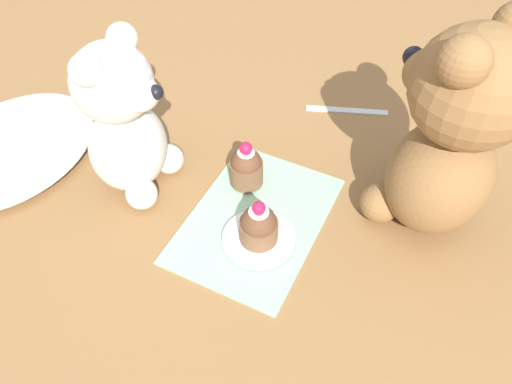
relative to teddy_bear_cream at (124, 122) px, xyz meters
name	(u,v)px	position (x,y,z in m)	size (l,w,h in m)	color
ground_plane	(256,221)	(0.01, -0.18, -0.11)	(4.00, 4.00, 0.00)	olive
knitted_placemat	(256,219)	(0.01, -0.18, -0.10)	(0.23, 0.16, 0.01)	#8EBC99
tulle_cloth	(11,147)	(-0.04, 0.19, -0.09)	(0.27, 0.21, 0.03)	silver
teddy_bear_cream	(124,122)	(0.00, 0.00, 0.00)	(0.12, 0.12, 0.22)	silver
teddy_bear_tan	(451,136)	(0.11, -0.37, 0.03)	(0.17, 0.17, 0.28)	olive
cupcake_near_cream_bear	(246,167)	(0.06, -0.14, -0.07)	(0.05, 0.05, 0.07)	brown
saucer_plate	(259,238)	(-0.02, -0.20, -0.10)	(0.09, 0.09, 0.01)	white
cupcake_near_tan_bear	(259,226)	(-0.02, -0.20, -0.07)	(0.05, 0.05, 0.06)	brown
teaspoon	(347,110)	(0.27, -0.21, -0.10)	(0.13, 0.01, 0.01)	silver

